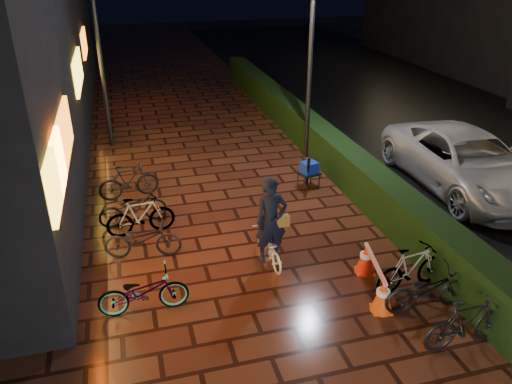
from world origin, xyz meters
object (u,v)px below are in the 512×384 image
object	(u,v)px
van	(466,161)
traffic_barrier	(374,276)
cyclist	(270,233)
cart_assembly	(309,169)

from	to	relation	value
van	traffic_barrier	bearing A→B (deg)	-140.20
cyclist	cart_assembly	size ratio (longest dim) A/B	1.85
cyclist	van	bearing A→B (deg)	18.98
traffic_barrier	cart_assembly	xyz separation A→B (m)	(0.44, 4.52, 0.21)
van	cart_assembly	size ratio (longest dim) A/B	5.27
cyclist	traffic_barrier	distance (m)	2.13
traffic_barrier	cart_assembly	distance (m)	4.55
traffic_barrier	cart_assembly	bearing A→B (deg)	84.48
van	traffic_barrier	xyz separation A→B (m)	(-4.37, -3.41, -0.44)
traffic_barrier	van	bearing A→B (deg)	37.96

